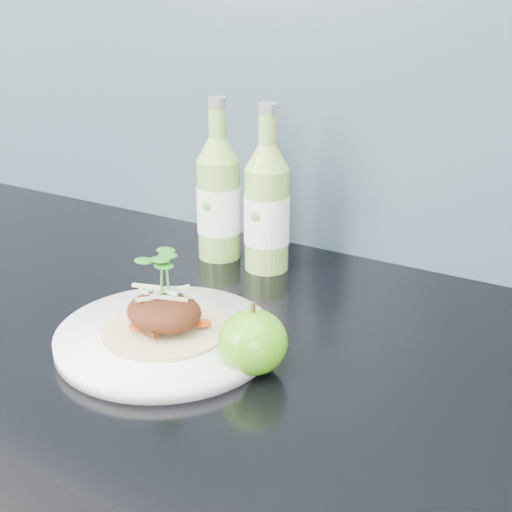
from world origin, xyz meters
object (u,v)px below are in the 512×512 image
object	(u,v)px
cider_bottle_left	(219,199)
cider_bottle_right	(267,209)
green_apple	(253,342)
dinner_plate	(165,337)

from	to	relation	value
cider_bottle_left	cider_bottle_right	distance (m)	0.08
green_apple	cider_bottle_right	world-z (taller)	cider_bottle_right
cider_bottle_left	cider_bottle_right	xyz separation A→B (m)	(0.08, -0.00, 0.00)
green_apple	cider_bottle_left	distance (m)	0.32
dinner_plate	green_apple	world-z (taller)	green_apple
cider_bottle_left	cider_bottle_right	bearing A→B (deg)	12.14
dinner_plate	cider_bottle_right	world-z (taller)	cider_bottle_right
green_apple	cider_bottle_right	bearing A→B (deg)	117.01
dinner_plate	green_apple	size ratio (longest dim) A/B	3.14
cider_bottle_right	green_apple	bearing A→B (deg)	-46.60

